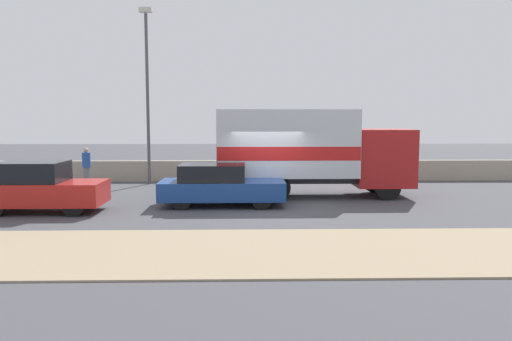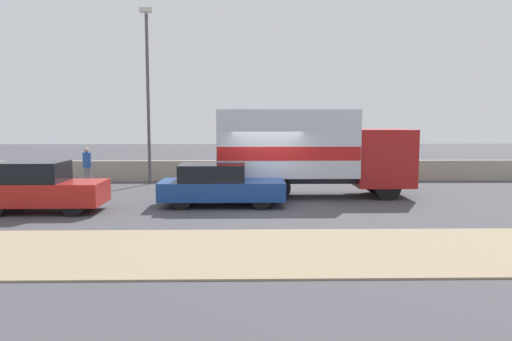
{
  "view_description": "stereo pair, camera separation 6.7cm",
  "coord_description": "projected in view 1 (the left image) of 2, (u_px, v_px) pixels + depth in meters",
  "views": [
    {
      "loc": [
        -0.82,
        -16.79,
        2.99
      ],
      "look_at": [
        -0.39,
        0.98,
        1.1
      ],
      "focal_mm": 35.0,
      "sensor_mm": 36.0,
      "label": 1
    },
    {
      "loc": [
        -0.75,
        -16.79,
        2.99
      ],
      "look_at": [
        -0.39,
        0.98,
        1.1
      ],
      "focal_mm": 35.0,
      "sensor_mm": 36.0,
      "label": 2
    }
  ],
  "objects": [
    {
      "name": "ground_plane",
      "position": [
        268.0,
        206.0,
        17.03
      ],
      "size": [
        80.0,
        80.0,
        0.0
      ],
      "primitive_type": "plane",
      "color": "#47474C"
    },
    {
      "name": "dirt_shoulder_foreground",
      "position": [
        281.0,
        250.0,
        11.2
      ],
      "size": [
        60.0,
        4.07,
        0.04
      ],
      "color": "#9E896B",
      "rests_on": "ground_plane"
    },
    {
      "name": "stone_wall_backdrop",
      "position": [
        261.0,
        171.0,
        23.68
      ],
      "size": [
        60.0,
        0.35,
        0.96
      ],
      "color": "#A39984",
      "rests_on": "ground_plane"
    },
    {
      "name": "street_lamp",
      "position": [
        147.0,
        85.0,
        22.13
      ],
      "size": [
        0.56,
        0.28,
        7.78
      ],
      "color": "#4C4C51",
      "rests_on": "ground_plane"
    },
    {
      "name": "box_truck",
      "position": [
        306.0,
        149.0,
        18.82
      ],
      "size": [
        7.26,
        2.42,
        3.28
      ],
      "color": "maroon",
      "rests_on": "ground_plane"
    },
    {
      "name": "car_hatchback",
      "position": [
        220.0,
        185.0,
        16.93
      ],
      "size": [
        4.21,
        1.77,
        1.43
      ],
      "color": "navy",
      "rests_on": "ground_plane"
    },
    {
      "name": "car_sedan_second",
      "position": [
        40.0,
        187.0,
        15.75
      ],
      "size": [
        3.82,
        1.7,
        1.61
      ],
      "color": "#B21E19",
      "rests_on": "ground_plane"
    },
    {
      "name": "pedestrian",
      "position": [
        86.0,
        166.0,
        22.15
      ],
      "size": [
        0.36,
        0.36,
        1.66
      ],
      "color": "slate",
      "rests_on": "ground_plane"
    }
  ]
}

